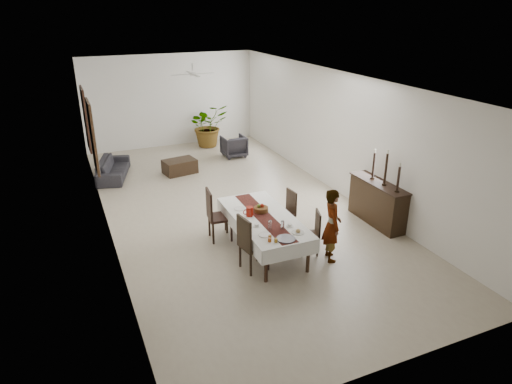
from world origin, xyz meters
The scene contains 86 objects.
floor centered at (0.00, 0.00, 0.00)m, with size 6.00×12.00×0.00m, color #B9AD93.
ceiling centered at (0.00, 0.00, 3.20)m, with size 6.00×12.00×0.02m, color white.
wall_back centered at (0.00, 6.00, 1.60)m, with size 6.00×0.02×3.20m, color white.
wall_front centered at (0.00, -6.00, 1.60)m, with size 6.00×0.02×3.20m, color white.
wall_left centered at (-3.00, 0.00, 1.60)m, with size 0.02×12.00×3.20m, color white.
wall_right centered at (3.00, 0.00, 1.60)m, with size 0.02×12.00×3.20m, color white.
dining_table_top centered at (-0.16, -2.24, 0.72)m, with size 0.99×2.37×0.05m, color black.
table_leg_fl centered at (-0.61, -3.36, 0.35)m, with size 0.07×0.07×0.69m, color black.
table_leg_fr centered at (0.25, -3.37, 0.35)m, with size 0.07×0.07×0.69m, color black.
table_leg_bl centered at (-0.57, -1.10, 0.35)m, with size 0.07×0.07×0.69m, color black.
table_leg_br centered at (0.30, -1.12, 0.35)m, with size 0.07×0.07×0.69m, color black.
tablecloth_top centered at (-0.16, -2.24, 0.75)m, with size 1.17×2.55×0.01m, color white.
tablecloth_drape_left centered at (-0.74, -2.23, 0.60)m, with size 0.01×2.55×0.30m, color white.
tablecloth_drape_right centered at (0.42, -2.25, 0.60)m, with size 0.01×2.55×0.30m, color white.
tablecloth_drape_near centered at (-0.18, -3.51, 0.60)m, with size 1.17×0.01×0.30m, color silver.
tablecloth_drape_far centered at (-0.13, -0.97, 0.60)m, with size 1.17×0.01×0.30m, color white.
table_runner centered at (-0.16, -2.24, 0.75)m, with size 0.35×2.47×0.00m, color #571F18.
red_pitcher centered at (-0.40, -2.09, 0.85)m, with size 0.15×0.15×0.20m, color maroon.
pitcher_handle centered at (-0.49, -2.08, 0.85)m, with size 0.12×0.12×0.02m, color maroon.
wine_glass_near centered at (-0.05, -2.88, 0.84)m, with size 0.07×0.07×0.17m, color silver.
wine_glass_mid centered at (-0.27, -2.78, 0.84)m, with size 0.07×0.07×0.17m, color white.
teacup_right centered at (0.13, -2.84, 0.78)m, with size 0.09×0.09×0.06m, color white.
saucer_right centered at (0.13, -2.84, 0.76)m, with size 0.15×0.15×0.01m, color white.
teacup_left centered at (-0.46, -2.58, 0.78)m, with size 0.09×0.09×0.06m, color white.
saucer_left centered at (-0.46, -2.58, 0.76)m, with size 0.15×0.15×0.01m, color white.
plate_near_right centered at (0.15, -3.13, 0.76)m, with size 0.24×0.24×0.01m, color silver.
bread_near_right centered at (0.15, -3.13, 0.79)m, with size 0.09×0.09×0.09m, color tan.
plate_near_left centered at (-0.47, -2.97, 0.76)m, with size 0.24×0.24×0.01m, color silver.
plate_far_left centered at (-0.46, -1.69, 0.76)m, with size 0.24×0.24×0.01m, color white.
serving_tray centered at (-0.18, -3.28, 0.76)m, with size 0.36×0.36×0.02m, color #47464C.
jam_jar_a centered at (-0.40, -3.30, 0.79)m, with size 0.06×0.06×0.07m, color #946615.
jam_jar_b centered at (-0.49, -3.24, 0.79)m, with size 0.06×0.06×0.07m, color #954515.
jam_jar_c centered at (-0.44, -3.14, 0.79)m, with size 0.06×0.06×0.07m, color brown.
fruit_basket centered at (-0.10, -1.99, 0.80)m, with size 0.30×0.30×0.10m, color brown.
fruit_red centered at (-0.07, -1.97, 0.88)m, with size 0.09×0.09×0.09m, color maroon.
fruit_green centered at (-0.14, -1.96, 0.88)m, with size 0.08×0.08×0.08m, color #5C7222.
chair_right_near_seat centered at (0.62, -2.74, 0.41)m, with size 0.39×0.39×0.04m, color black.
chair_right_near_leg_fl centered at (0.72, -2.95, 0.19)m, with size 0.04×0.04×0.39m, color black.
chair_right_near_leg_fr centered at (0.82, -2.64, 0.19)m, with size 0.04×0.04×0.39m, color black.
chair_right_near_leg_bl centered at (0.42, -2.85, 0.19)m, with size 0.04×0.04×0.39m, color black.
chair_right_near_leg_br centered at (0.52, -2.54, 0.19)m, with size 0.04×0.04×0.39m, color black.
chair_right_near_back centered at (0.79, -2.80, 0.67)m, with size 0.39×0.04×0.50m, color black.
chair_right_far_seat centered at (0.61, -1.67, 0.42)m, with size 0.40×0.40×0.05m, color black.
chair_right_far_leg_fl centered at (0.79, -1.82, 0.20)m, with size 0.04×0.04×0.40m, color black.
chair_right_far_leg_fr centered at (0.76, -1.49, 0.20)m, with size 0.04×0.04×0.40m, color black.
chair_right_far_leg_bl centered at (0.46, -1.84, 0.20)m, with size 0.04×0.04×0.40m, color black.
chair_right_far_leg_br centered at (0.43, -1.51, 0.20)m, with size 0.04×0.04×0.40m, color black.
chair_right_far_back centered at (0.79, -1.65, 0.70)m, with size 0.40×0.04×0.51m, color black.
chair_left_near_seat centered at (-0.63, -2.84, 0.50)m, with size 0.48×0.48×0.05m, color black.
chair_left_near_leg_fl centered at (-0.85, -2.68, 0.24)m, with size 0.05×0.05×0.47m, color black.
chair_left_near_leg_fr centered at (-0.80, -3.07, 0.24)m, with size 0.05×0.05×0.47m, color black.
chair_left_near_leg_bl centered at (-0.47, -2.62, 0.24)m, with size 0.05×0.05×0.47m, color black.
chair_left_near_leg_br centered at (-0.41, -3.01, 0.24)m, with size 0.05×0.05×0.47m, color black.
chair_left_near_back centered at (-0.85, -2.88, 0.83)m, with size 0.48×0.04×0.61m, color black.
chair_left_far_seat centered at (-0.82, -1.43, 0.51)m, with size 0.49×0.49×0.06m, color black.
chair_left_far_leg_fl centered at (-1.00, -1.21, 0.24)m, with size 0.05×0.05×0.48m, color black.
chair_left_far_leg_fr centered at (-1.04, -1.61, 0.24)m, with size 0.05×0.05×0.48m, color black.
chair_left_far_leg_bl centered at (-0.60, -1.25, 0.24)m, with size 0.05×0.05×0.48m, color black.
chair_left_far_leg_br centered at (-0.64, -1.65, 0.24)m, with size 0.05×0.05×0.48m, color black.
chair_left_far_back centered at (-1.04, -1.41, 0.84)m, with size 0.49×0.04×0.62m, color black.
woman centered at (0.91, -3.12, 0.75)m, with size 0.55×0.36×1.50m, color #999DA1.
sideboard_body centered at (2.78, -2.14, 0.49)m, with size 0.43×1.62×0.97m, color black.
sideboard_top centered at (2.78, -2.14, 0.99)m, with size 0.47×1.68×0.03m, color black.
candlestick_near_base centered at (2.78, -2.73, 1.02)m, with size 0.11×0.11×0.03m, color black.
candlestick_near_shaft centered at (2.78, -2.73, 1.30)m, with size 0.05×0.05×0.54m, color black.
candlestick_near_candle centered at (2.78, -2.73, 1.62)m, with size 0.04×0.04×0.09m, color beige.
candlestick_mid_base centered at (2.78, -2.30, 1.02)m, with size 0.11×0.11×0.03m, color black.
candlestick_mid_shaft centered at (2.78, -2.30, 1.39)m, with size 0.05×0.05×0.70m, color black.
candlestick_mid_candle centered at (2.78, -2.30, 1.78)m, with size 0.04×0.04×0.09m, color white.
candlestick_far_base centered at (2.78, -1.87, 1.02)m, with size 0.11×0.11×0.03m, color black.
candlestick_far_shaft centered at (2.78, -1.87, 1.33)m, with size 0.05×0.05×0.59m, color black.
candlestick_far_candle centered at (2.78, -1.87, 1.67)m, with size 0.04×0.04×0.09m, color white.
sofa centered at (-2.44, 3.43, 0.27)m, with size 1.87×0.73×0.54m, color #2B292F.
armchair centered at (1.53, 3.86, 0.35)m, with size 0.74×0.77×0.70m, color #2C292F.
coffee_table centered at (-0.56, 2.98, 0.21)m, with size 0.94×0.63×0.42m, color black.
potted_plant centered at (1.14, 5.37, 0.75)m, with size 1.36×1.18×1.51m, color #325B24.
mirror_frame_near centered at (-2.96, 2.20, 1.60)m, with size 0.06×1.05×1.85m, color black.
mirror_glass_near centered at (-2.92, 2.20, 1.60)m, with size 0.01×0.90×1.70m, color silver.
mirror_frame_far centered at (-2.96, 4.30, 1.60)m, with size 0.06×1.05×1.85m, color black.
mirror_glass_far centered at (-2.92, 4.30, 1.60)m, with size 0.01×0.90×1.70m, color white.
fan_rod centered at (0.00, 3.00, 3.10)m, with size 0.04×0.04×0.20m, color silver.
fan_hub centered at (0.00, 3.00, 2.90)m, with size 0.16×0.16×0.08m, color silver.
fan_blade_n centered at (0.00, 3.35, 2.90)m, with size 0.10×0.55×0.01m, color white.
fan_blade_s centered at (0.00, 2.65, 2.90)m, with size 0.10×0.55×0.01m, color white.
fan_blade_e centered at (0.35, 3.00, 2.90)m, with size 0.55×0.10×0.01m, color white.
fan_blade_w centered at (-0.35, 3.00, 2.90)m, with size 0.55×0.10×0.01m, color silver.
Camera 1 is at (-3.64, -9.84, 4.77)m, focal length 32.00 mm.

